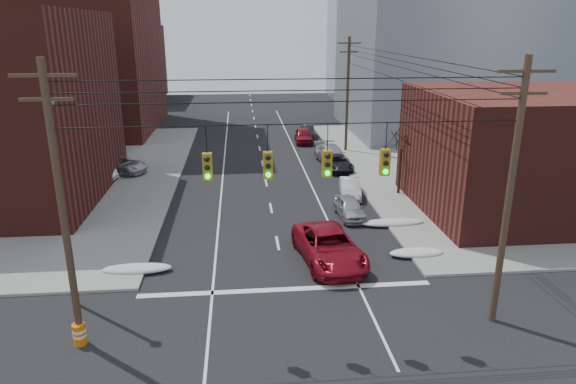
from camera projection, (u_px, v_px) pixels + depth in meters
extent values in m
plane|color=black|center=(303.00, 378.00, 18.30)|extent=(160.00, 160.00, 0.00)
cube|color=gray|center=(563.00, 164.00, 46.28)|extent=(40.00, 40.00, 0.15)
cube|color=#531D18|center=(91.00, 64.00, 84.11)|extent=(22.00, 18.00, 12.00)
cube|color=gray|center=(449.00, 21.00, 58.07)|extent=(22.00, 20.00, 25.00)
cube|color=gray|center=(397.00, 32.00, 83.32)|extent=(20.00, 18.00, 22.00)
cube|color=#531D18|center=(544.00, 152.00, 33.84)|extent=(16.00, 12.00, 8.00)
cylinder|color=#473323|center=(63.00, 213.00, 18.66)|extent=(0.28, 0.28, 11.00)
cube|color=#473323|center=(43.00, 75.00, 17.14)|extent=(2.20, 0.12, 0.12)
cube|color=#473323|center=(46.00, 99.00, 17.39)|extent=(1.80, 0.12, 0.12)
cylinder|color=#473323|center=(509.00, 198.00, 20.21)|extent=(0.28, 0.28, 11.00)
cube|color=#473323|center=(527.00, 71.00, 18.69)|extent=(2.20, 0.12, 0.12)
cube|color=#473323|center=(524.00, 93.00, 18.94)|extent=(1.80, 0.12, 0.12)
cylinder|color=#473323|center=(347.00, 96.00, 49.54)|extent=(0.28, 0.28, 11.00)
cube|color=#473323|center=(349.00, 43.00, 48.03)|extent=(2.20, 0.12, 0.12)
cube|color=#473323|center=(349.00, 52.00, 48.27)|extent=(1.80, 0.12, 0.12)
cylinder|color=black|center=(295.00, 124.00, 18.47)|extent=(17.00, 0.04, 0.04)
cylinder|color=black|center=(206.00, 140.00, 18.34)|extent=(0.03, 0.03, 1.00)
cube|color=olive|center=(208.00, 167.00, 18.65)|extent=(0.35, 0.30, 1.00)
sphere|color=black|center=(207.00, 159.00, 18.39)|extent=(0.20, 0.20, 0.20)
sphere|color=black|center=(207.00, 168.00, 18.48)|extent=(0.20, 0.20, 0.20)
sphere|color=#0CE526|center=(208.00, 176.00, 18.58)|extent=(0.20, 0.20, 0.20)
cylinder|color=black|center=(268.00, 138.00, 18.54)|extent=(0.03, 0.03, 1.00)
cube|color=olive|center=(268.00, 165.00, 18.85)|extent=(0.35, 0.30, 1.00)
sphere|color=black|center=(268.00, 158.00, 18.59)|extent=(0.20, 0.20, 0.20)
sphere|color=black|center=(268.00, 166.00, 18.68)|extent=(0.20, 0.20, 0.20)
sphere|color=#0CE526|center=(268.00, 175.00, 18.78)|extent=(0.20, 0.20, 0.20)
cylinder|color=black|center=(328.00, 137.00, 18.74)|extent=(0.03, 0.03, 1.00)
cube|color=olive|center=(327.00, 164.00, 19.05)|extent=(0.35, 0.30, 1.00)
sphere|color=black|center=(328.00, 156.00, 18.79)|extent=(0.20, 0.20, 0.20)
sphere|color=black|center=(328.00, 165.00, 18.88)|extent=(0.20, 0.20, 0.20)
sphere|color=#0CE526|center=(328.00, 173.00, 18.98)|extent=(0.20, 0.20, 0.20)
cylinder|color=black|center=(386.00, 136.00, 18.94)|extent=(0.03, 0.03, 1.00)
cube|color=olive|center=(385.00, 162.00, 19.25)|extent=(0.35, 0.30, 1.00)
sphere|color=black|center=(387.00, 155.00, 18.99)|extent=(0.20, 0.20, 0.20)
sphere|color=black|center=(386.00, 163.00, 19.08)|extent=(0.20, 0.20, 0.20)
sphere|color=#0CE526|center=(386.00, 172.00, 19.18)|extent=(0.20, 0.20, 0.20)
cylinder|color=gray|center=(64.00, 211.00, 21.72)|extent=(0.18, 0.18, 9.00)
sphere|color=gray|center=(49.00, 102.00, 20.29)|extent=(0.44, 0.44, 0.44)
cylinder|color=black|center=(400.00, 172.00, 37.56)|extent=(0.20, 0.20, 3.50)
cylinder|color=black|center=(406.00, 141.00, 36.98)|extent=(0.27, 0.82, 1.19)
cylinder|color=black|center=(402.00, 138.00, 37.37)|extent=(1.17, 0.54, 1.38)
cylinder|color=black|center=(393.00, 137.00, 37.46)|extent=(1.44, 1.00, 1.48)
cylinder|color=black|center=(396.00, 141.00, 36.86)|extent=(0.17, 0.84, 1.19)
cylinder|color=black|center=(397.00, 141.00, 36.37)|extent=(0.82, 0.99, 1.40)
cylinder|color=black|center=(406.00, 142.00, 36.00)|extent=(1.74, 0.21, 1.43)
cylinder|color=black|center=(407.00, 142.00, 36.65)|extent=(0.48, 0.73, 1.20)
ellipsoid|color=silver|center=(137.00, 269.00, 26.08)|extent=(3.50, 1.08, 0.42)
ellipsoid|color=silver|center=(416.00, 253.00, 27.90)|extent=(3.00, 1.08, 0.42)
ellipsoid|color=silver|center=(393.00, 223.00, 32.16)|extent=(4.00, 1.08, 0.42)
imported|color=maroon|center=(329.00, 247.00, 27.08)|extent=(3.65, 6.51, 1.72)
imported|color=#B0B0B5|center=(350.00, 208.00, 33.46)|extent=(1.76, 3.95, 1.32)
imported|color=silver|center=(350.00, 188.00, 37.53)|extent=(1.92, 4.13, 1.31)
imported|color=black|center=(338.00, 163.00, 44.47)|extent=(2.31, 4.66, 1.27)
imported|color=#ACADB1|center=(331.00, 155.00, 46.64)|extent=(2.77, 5.63, 1.57)
imported|color=maroon|center=(303.00, 136.00, 54.78)|extent=(1.97, 4.50, 1.51)
imported|color=black|center=(307.00, 131.00, 57.30)|extent=(1.85, 4.27, 1.37)
imported|color=white|center=(86.00, 172.00, 40.61)|extent=(4.97, 2.73, 1.55)
imported|color=#AFAFB4|center=(119.00, 165.00, 43.01)|extent=(5.51, 4.09, 1.39)
imported|color=black|center=(12.00, 182.00, 38.47)|extent=(4.73, 2.29, 1.33)
imported|color=#BBBBC0|center=(69.00, 162.00, 44.04)|extent=(3.86, 1.83, 1.27)
cylinder|color=orange|center=(80.00, 334.00, 20.13)|extent=(0.59, 0.59, 0.89)
cylinder|color=white|center=(79.00, 330.00, 20.07)|extent=(0.60, 0.60, 0.11)
cylinder|color=white|center=(80.00, 335.00, 20.14)|extent=(0.60, 0.60, 0.11)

